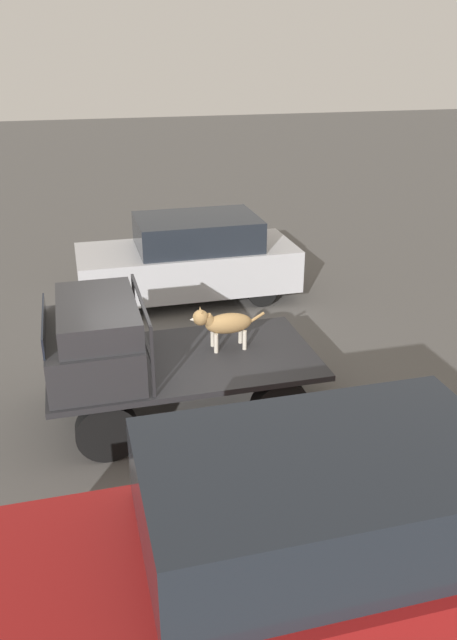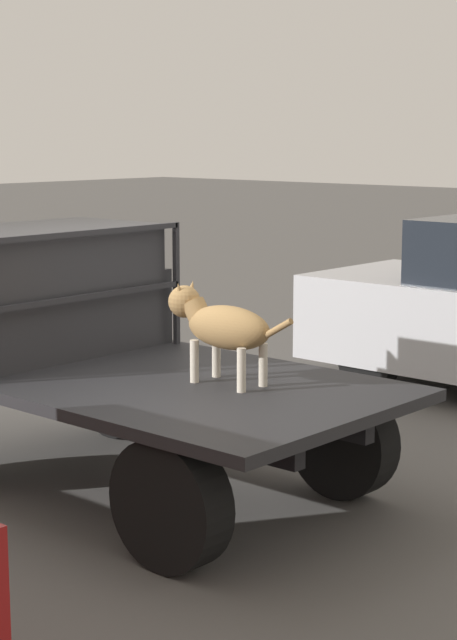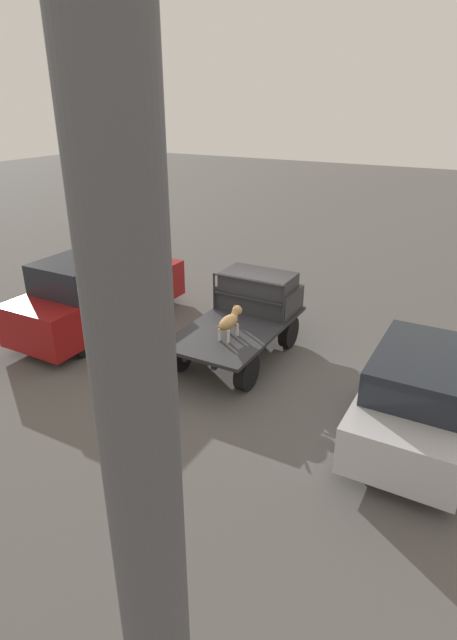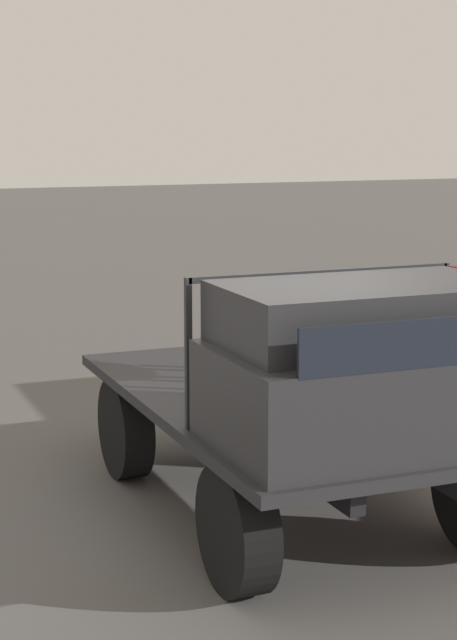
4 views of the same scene
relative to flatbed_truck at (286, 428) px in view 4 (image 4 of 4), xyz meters
The scene contains 5 objects.
ground_plane 0.61m from the flatbed_truck, ahead, with size 80.00×80.00×0.00m, color #514F4C.
flatbed_truck is the anchor object (origin of this frame).
truck_cab 1.38m from the flatbed_truck, ahead, with size 1.20×1.91×0.96m.
truck_headboard 1.04m from the flatbed_truck, ahead, with size 0.04×1.91×0.97m.
dog 0.90m from the flatbed_truck, 165.31° to the right, with size 1.10×0.29×0.67m.
Camera 4 is at (6.71, -3.16, 2.77)m, focal length 60.00 mm.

